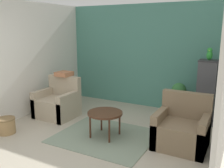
{
  "coord_description": "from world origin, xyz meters",
  "views": [
    {
      "loc": [
        2.34,
        -2.62,
        2.01
      ],
      "look_at": [
        0.0,
        1.7,
        0.92
      ],
      "focal_mm": 40.0,
      "sensor_mm": 36.0,
      "label": 1
    }
  ],
  "objects_px": {
    "armchair_right": "(182,130)",
    "potted_plant": "(179,94)",
    "parrot": "(210,54)",
    "wicker_basket": "(6,125)",
    "coffee_table": "(105,115)",
    "armchair_left": "(58,104)",
    "birdcage": "(206,93)"
  },
  "relations": [
    {
      "from": "parrot",
      "to": "wicker_basket",
      "type": "height_order",
      "value": "parrot"
    },
    {
      "from": "coffee_table",
      "to": "wicker_basket",
      "type": "bearing_deg",
      "value": -156.26
    },
    {
      "from": "birdcage",
      "to": "potted_plant",
      "type": "xyz_separation_m",
      "value": [
        -0.61,
        0.06,
        -0.11
      ]
    },
    {
      "from": "armchair_left",
      "to": "coffee_table",
      "type": "bearing_deg",
      "value": -16.46
    },
    {
      "from": "armchair_left",
      "to": "wicker_basket",
      "type": "distance_m",
      "value": 1.27
    },
    {
      "from": "armchair_left",
      "to": "parrot",
      "type": "bearing_deg",
      "value": 22.81
    },
    {
      "from": "armchair_left",
      "to": "parrot",
      "type": "relative_size",
      "value": 3.46
    },
    {
      "from": "coffee_table",
      "to": "parrot",
      "type": "height_order",
      "value": "parrot"
    },
    {
      "from": "armchair_left",
      "to": "birdcage",
      "type": "distance_m",
      "value": 3.34
    },
    {
      "from": "armchair_left",
      "to": "potted_plant",
      "type": "height_order",
      "value": "armchair_left"
    },
    {
      "from": "parrot",
      "to": "wicker_basket",
      "type": "xyz_separation_m",
      "value": [
        -3.31,
        -2.53,
        -1.32
      ]
    },
    {
      "from": "coffee_table",
      "to": "potted_plant",
      "type": "bearing_deg",
      "value": 62.92
    },
    {
      "from": "parrot",
      "to": "wicker_basket",
      "type": "bearing_deg",
      "value": -142.65
    },
    {
      "from": "coffee_table",
      "to": "wicker_basket",
      "type": "xyz_separation_m",
      "value": [
        -1.78,
        -0.78,
        -0.28
      ]
    },
    {
      "from": "potted_plant",
      "to": "wicker_basket",
      "type": "height_order",
      "value": "potted_plant"
    },
    {
      "from": "parrot",
      "to": "armchair_left",
      "type": "bearing_deg",
      "value": -157.19
    },
    {
      "from": "coffee_table",
      "to": "parrot",
      "type": "distance_m",
      "value": 2.54
    },
    {
      "from": "coffee_table",
      "to": "wicker_basket",
      "type": "relative_size",
      "value": 1.84
    },
    {
      "from": "parrot",
      "to": "potted_plant",
      "type": "bearing_deg",
      "value": 174.64
    },
    {
      "from": "parrot",
      "to": "potted_plant",
      "type": "height_order",
      "value": "parrot"
    },
    {
      "from": "armchair_left",
      "to": "wicker_basket",
      "type": "relative_size",
      "value": 2.57
    },
    {
      "from": "armchair_right",
      "to": "birdcage",
      "type": "distance_m",
      "value": 1.5
    },
    {
      "from": "coffee_table",
      "to": "birdcage",
      "type": "height_order",
      "value": "birdcage"
    },
    {
      "from": "armchair_right",
      "to": "wicker_basket",
      "type": "relative_size",
      "value": 2.57
    },
    {
      "from": "armchair_right",
      "to": "potted_plant",
      "type": "bearing_deg",
      "value": 106.33
    },
    {
      "from": "birdcage",
      "to": "parrot",
      "type": "relative_size",
      "value": 5.16
    },
    {
      "from": "parrot",
      "to": "wicker_basket",
      "type": "distance_m",
      "value": 4.37
    },
    {
      "from": "birdcage",
      "to": "parrot",
      "type": "height_order",
      "value": "parrot"
    },
    {
      "from": "armchair_left",
      "to": "wicker_basket",
      "type": "xyz_separation_m",
      "value": [
        -0.25,
        -1.24,
        -0.13
      ]
    },
    {
      "from": "wicker_basket",
      "to": "coffee_table",
      "type": "bearing_deg",
      "value": 23.74
    },
    {
      "from": "coffee_table",
      "to": "birdcage",
      "type": "bearing_deg",
      "value": 48.72
    },
    {
      "from": "coffee_table",
      "to": "armchair_left",
      "type": "distance_m",
      "value": 1.61
    }
  ]
}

